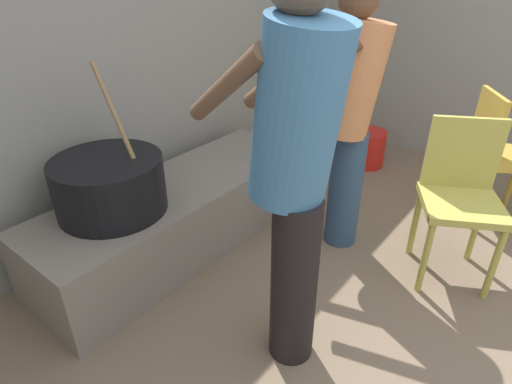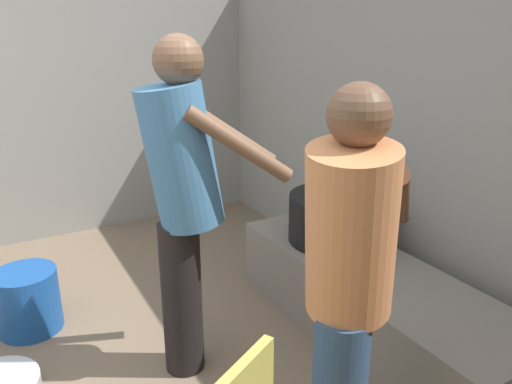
% 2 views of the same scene
% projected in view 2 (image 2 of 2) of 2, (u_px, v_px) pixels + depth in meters
% --- Properties ---
extents(block_enclosure_rear, '(5.16, 0.20, 2.03)m').
position_uv_depth(block_enclosure_rear, '(454.00, 153.00, 2.72)').
color(block_enclosure_rear, gray).
rests_on(block_enclosure_rear, ground_plane).
extents(hearth_ledge, '(1.85, 0.60, 0.43)m').
position_uv_depth(hearth_ledge, '(371.00, 303.00, 2.74)').
color(hearth_ledge, slate).
rests_on(hearth_ledge, ground_plane).
extents(cooking_pot_main, '(0.56, 0.56, 0.74)m').
position_uv_depth(cooking_pot_main, '(335.00, 218.00, 2.99)').
color(cooking_pot_main, black).
rests_on(cooking_pot_main, hearth_ledge).
extents(cook_in_blue_shirt, '(0.49, 0.74, 1.66)m').
position_uv_depth(cook_in_blue_shirt, '(183.00, 193.00, 2.27)').
color(cook_in_blue_shirt, black).
rests_on(cook_in_blue_shirt, ground_plane).
extents(cook_in_orange_shirt, '(0.66, 0.70, 1.53)m').
position_uv_depth(cook_in_orange_shirt, '(348.00, 278.00, 1.67)').
color(cook_in_orange_shirt, navy).
rests_on(cook_in_orange_shirt, ground_plane).
extents(bucket_blue_plastic, '(0.35, 0.35, 0.37)m').
position_uv_depth(bucket_blue_plastic, '(28.00, 301.00, 2.83)').
color(bucket_blue_plastic, '#194C99').
rests_on(bucket_blue_plastic, ground_plane).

